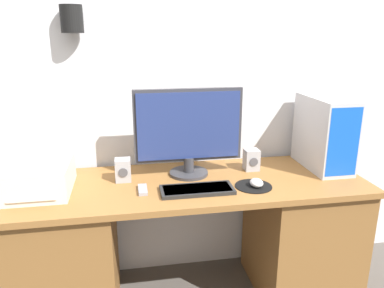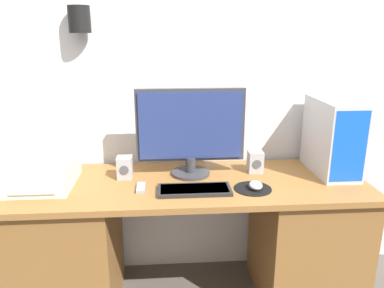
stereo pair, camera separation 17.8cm
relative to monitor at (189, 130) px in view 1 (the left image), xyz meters
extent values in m
cube|color=silver|center=(-0.01, 0.25, 0.41)|extent=(6.40, 0.05, 2.70)
cylinder|color=black|center=(-0.55, 0.17, 0.54)|extent=(0.11, 0.11, 0.13)
cube|color=brown|center=(-0.01, -0.10, -0.26)|extent=(1.79, 0.60, 0.03)
cube|color=brown|center=(-0.65, -0.10, -0.61)|extent=(0.50, 0.55, 0.67)
cube|color=brown|center=(0.62, -0.10, -0.61)|extent=(0.50, 0.55, 0.67)
cylinder|color=#333338|center=(0.00, 0.00, -0.24)|extent=(0.20, 0.20, 0.02)
cylinder|color=#333338|center=(0.00, 0.00, -0.19)|extent=(0.05, 0.05, 0.08)
cube|color=#333338|center=(0.00, 0.01, 0.02)|extent=(0.56, 0.03, 0.38)
cube|color=navy|center=(0.00, -0.01, 0.02)|extent=(0.53, 0.01, 0.34)
cube|color=black|center=(0.00, -0.23, -0.23)|extent=(0.35, 0.14, 0.02)
cube|color=#424242|center=(0.00, -0.23, -0.23)|extent=(0.32, 0.12, 0.01)
cylinder|color=black|center=(0.28, -0.22, -0.24)|extent=(0.18, 0.18, 0.00)
ellipsoid|color=silver|center=(0.30, -0.23, -0.22)|extent=(0.06, 0.08, 0.04)
cube|color=#B2B2B7|center=(0.75, -0.01, -0.05)|extent=(0.19, 0.38, 0.39)
cube|color=blue|center=(0.75, -0.20, -0.05)|extent=(0.17, 0.01, 0.35)
cube|color=beige|center=(-0.73, -0.09, -0.17)|extent=(0.29, 0.34, 0.14)
cube|color=white|center=(-0.73, -0.19, -0.21)|extent=(0.20, 0.15, 0.01)
cube|color=#99999E|center=(-0.34, -0.03, -0.19)|extent=(0.08, 0.07, 0.11)
cylinder|color=#47474C|center=(-0.34, -0.07, -0.19)|extent=(0.05, 0.00, 0.05)
cube|color=#99999E|center=(0.35, 0.01, -0.19)|extent=(0.08, 0.07, 0.11)
cylinder|color=#47474C|center=(0.35, -0.03, -0.19)|extent=(0.05, 0.00, 0.05)
cube|color=gray|center=(-0.25, -0.18, -0.24)|extent=(0.04, 0.11, 0.02)
camera|label=1|loc=(-0.31, -1.83, 0.48)|focal=35.00mm
camera|label=2|loc=(-0.13, -1.85, 0.48)|focal=35.00mm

